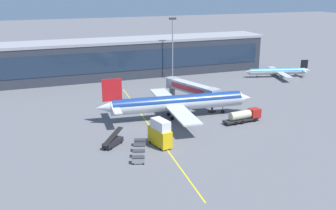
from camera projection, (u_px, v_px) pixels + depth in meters
ground_plane at (160, 128)px, 104.39m from camera, size 700.00×700.00×0.00m
apron_lead_in_line at (150, 126)px, 105.46m from camera, size 7.27×79.72×0.01m
terminal_building at (71, 61)px, 154.05m from camera, size 159.03×16.77×14.58m
main_airliner at (177, 103)px, 111.17m from camera, size 44.20×35.12×11.96m
jet_bridge at (190, 88)px, 122.91m from camera, size 9.65×21.27×6.91m
fuel_tanker at (244, 116)px, 108.25m from camera, size 10.99×3.55×3.25m
belt_loader at (113, 142)px, 92.38m from camera, size 5.95×5.68×3.49m
catering_lift at (160, 133)px, 91.88m from camera, size 3.80×7.16×6.30m
baggage_cart_0 at (138, 160)px, 83.52m from camera, size 3.01×2.33×1.48m
baggage_cart_1 at (139, 153)px, 86.58m from camera, size 3.01×2.33×1.48m
baggage_cart_2 at (139, 148)px, 89.65m from camera, size 3.01×2.33×1.48m
baggage_cart_3 at (140, 142)px, 92.71m from camera, size 3.01×2.33×1.48m
commuter_jet_far at (278, 71)px, 160.39m from camera, size 26.21×21.10×6.61m
apron_light_mast_1 at (173, 44)px, 154.03m from camera, size 2.80×0.50×23.28m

